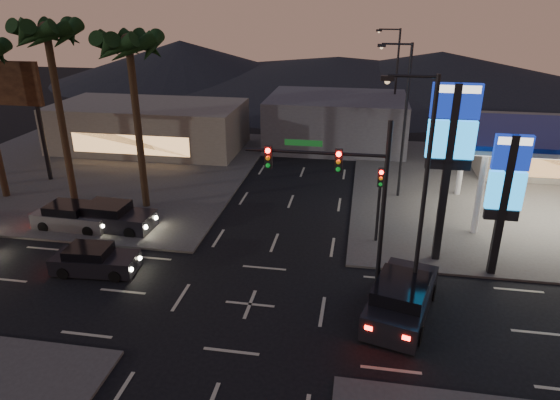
% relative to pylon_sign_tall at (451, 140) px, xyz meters
% --- Properties ---
extents(ground, '(140.00, 140.00, 0.00)m').
position_rel_pylon_sign_tall_xyz_m(ground, '(-8.50, -5.50, -6.39)').
color(ground, black).
rests_on(ground, ground).
extents(corner_lot_ne, '(24.00, 24.00, 0.12)m').
position_rel_pylon_sign_tall_xyz_m(corner_lot_ne, '(7.50, 10.50, -6.33)').
color(corner_lot_ne, '#47443F').
rests_on(corner_lot_ne, ground).
extents(corner_lot_nw, '(24.00, 24.00, 0.12)m').
position_rel_pylon_sign_tall_xyz_m(corner_lot_nw, '(-24.50, 10.50, -6.33)').
color(corner_lot_nw, '#47443F').
rests_on(corner_lot_nw, ground).
extents(convenience_store, '(10.00, 6.00, 4.00)m').
position_rel_pylon_sign_tall_xyz_m(convenience_store, '(9.50, 15.50, -4.39)').
color(convenience_store, '#726B5B').
rests_on(convenience_store, ground).
extents(pylon_sign_tall, '(2.20, 0.35, 9.00)m').
position_rel_pylon_sign_tall_xyz_m(pylon_sign_tall, '(0.00, 0.00, 0.00)').
color(pylon_sign_tall, black).
rests_on(pylon_sign_tall, ground).
extents(pylon_sign_short, '(1.60, 0.35, 7.00)m').
position_rel_pylon_sign_tall_xyz_m(pylon_sign_short, '(2.50, -1.00, -1.74)').
color(pylon_sign_short, black).
rests_on(pylon_sign_short, ground).
extents(traffic_signal_mast, '(6.10, 0.39, 8.00)m').
position_rel_pylon_sign_tall_xyz_m(traffic_signal_mast, '(-4.74, -3.51, -1.17)').
color(traffic_signal_mast, black).
rests_on(traffic_signal_mast, ground).
extents(pedestal_signal, '(0.32, 0.39, 4.30)m').
position_rel_pylon_sign_tall_xyz_m(pedestal_signal, '(-3.00, 1.48, -3.47)').
color(pedestal_signal, black).
rests_on(pedestal_signal, ground).
extents(streetlight_near, '(2.14, 0.25, 10.00)m').
position_rel_pylon_sign_tall_xyz_m(streetlight_near, '(-1.71, -4.50, -0.68)').
color(streetlight_near, black).
rests_on(streetlight_near, ground).
extents(streetlight_mid, '(2.14, 0.25, 10.00)m').
position_rel_pylon_sign_tall_xyz_m(streetlight_mid, '(-1.71, 8.50, -0.68)').
color(streetlight_mid, black).
rests_on(streetlight_mid, ground).
extents(streetlight_far, '(2.14, 0.25, 10.00)m').
position_rel_pylon_sign_tall_xyz_m(streetlight_far, '(-1.71, 22.50, -0.68)').
color(streetlight_far, black).
rests_on(streetlight_far, ground).
extents(palm_a, '(4.41, 4.41, 10.86)m').
position_rel_pylon_sign_tall_xyz_m(palm_a, '(-17.50, 4.00, 3.03)').
color(palm_a, black).
rests_on(palm_a, ground).
extents(palm_b, '(4.41, 4.41, 11.46)m').
position_rel_pylon_sign_tall_xyz_m(palm_b, '(-22.50, 4.00, 3.58)').
color(palm_b, black).
rests_on(palm_b, ground).
extents(billboard, '(6.00, 0.30, 8.50)m').
position_rel_pylon_sign_tall_xyz_m(billboard, '(-29.00, 7.50, -0.06)').
color(billboard, black).
rests_on(billboard, ground).
extents(building_far_west, '(16.00, 8.00, 4.00)m').
position_rel_pylon_sign_tall_xyz_m(building_far_west, '(-22.50, 16.50, -4.39)').
color(building_far_west, '#726B5B').
rests_on(building_far_west, ground).
extents(building_far_mid, '(12.00, 9.00, 4.40)m').
position_rel_pylon_sign_tall_xyz_m(building_far_mid, '(-6.50, 20.50, -4.19)').
color(building_far_mid, '#4C4C51').
rests_on(building_far_mid, ground).
extents(hill_left, '(40.00, 40.00, 6.00)m').
position_rel_pylon_sign_tall_xyz_m(hill_left, '(-33.50, 54.50, -3.39)').
color(hill_left, black).
rests_on(hill_left, ground).
extents(hill_right, '(50.00, 50.00, 5.00)m').
position_rel_pylon_sign_tall_xyz_m(hill_right, '(6.50, 54.50, -3.89)').
color(hill_right, black).
rests_on(hill_right, ground).
extents(hill_center, '(60.00, 60.00, 4.00)m').
position_rel_pylon_sign_tall_xyz_m(hill_center, '(-8.50, 54.50, -4.39)').
color(hill_center, black).
rests_on(hill_center, ground).
extents(car_lane_a_front, '(4.26, 1.98, 1.36)m').
position_rel_pylon_sign_tall_xyz_m(car_lane_a_front, '(-16.63, -4.05, -5.76)').
color(car_lane_a_front, black).
rests_on(car_lane_a_front, ground).
extents(car_lane_b_front, '(4.62, 2.07, 1.48)m').
position_rel_pylon_sign_tall_xyz_m(car_lane_b_front, '(-20.42, 0.38, -5.71)').
color(car_lane_b_front, slate).
rests_on(car_lane_b_front, ground).
extents(car_lane_b_mid, '(4.89, 2.23, 1.57)m').
position_rel_pylon_sign_tall_xyz_m(car_lane_b_mid, '(-18.07, 0.64, -5.67)').
color(car_lane_b_mid, black).
rests_on(car_lane_b_mid, ground).
extents(suv_station, '(3.49, 5.66, 1.77)m').
position_rel_pylon_sign_tall_xyz_m(suv_station, '(-2.02, -5.19, -5.57)').
color(suv_station, black).
rests_on(suv_station, ground).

